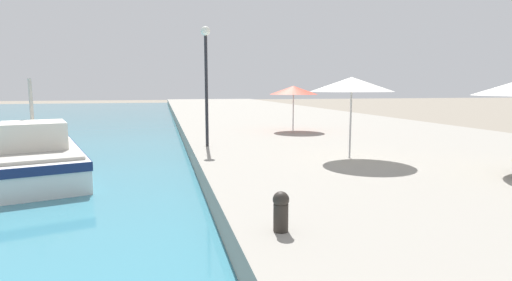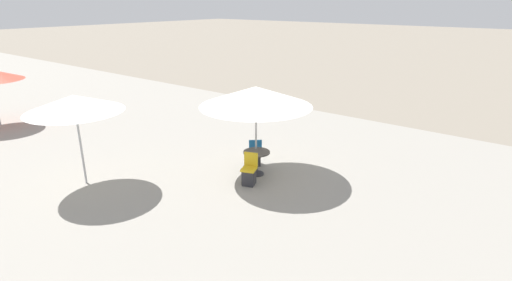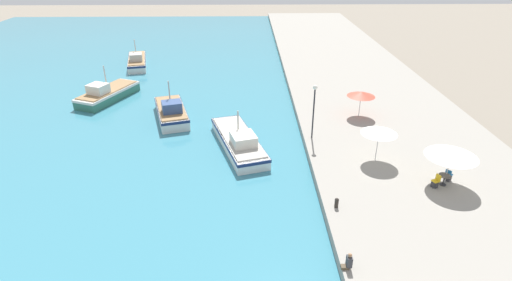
{
  "view_description": "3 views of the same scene",
  "coord_description": "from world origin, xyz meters",
  "px_view_note": "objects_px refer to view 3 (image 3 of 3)",
  "views": [
    {
      "loc": [
        -1.04,
        4.16,
        2.95
      ],
      "look_at": [
        1.5,
        14.96,
        1.46
      ],
      "focal_mm": 28.0,
      "sensor_mm": 36.0,
      "label": 1
    },
    {
      "loc": [
        -0.4,
        5.52,
        5.66
      ],
      "look_at": [
        8.55,
        12.54,
        1.66
      ],
      "focal_mm": 28.0,
      "sensor_mm": 36.0,
      "label": 2
    },
    {
      "loc": [
        -4.57,
        -9.81,
        15.29
      ],
      "look_at": [
        -4.0,
        18.0,
        1.26
      ],
      "focal_mm": 28.0,
      "sensor_mm": 36.0,
      "label": 3
    }
  ],
  "objects_px": {
    "cafe_umbrella_striped": "(361,94)",
    "mooring_bollard": "(337,202)",
    "fishing_boat_near": "(239,141)",
    "cafe_table": "(444,178)",
    "cafe_chair_left": "(435,183)",
    "fishing_boat_mid": "(171,112)",
    "person_at_quay": "(348,262)",
    "cafe_umbrella_pink": "(452,152)",
    "cafe_chair_right": "(448,177)",
    "fishing_boat_distant": "(137,61)",
    "cafe_umbrella_white": "(379,131)",
    "fishing_boat_far": "(107,93)",
    "lamppost": "(314,103)"
  },
  "relations": [
    {
      "from": "fishing_boat_far",
      "to": "cafe_umbrella_pink",
      "type": "height_order",
      "value": "fishing_boat_far"
    },
    {
      "from": "cafe_chair_right",
      "to": "person_at_quay",
      "type": "xyz_separation_m",
      "value": [
        -8.6,
        -7.89,
        0.09
      ]
    },
    {
      "from": "cafe_umbrella_pink",
      "to": "cafe_table",
      "type": "relative_size",
      "value": 4.18
    },
    {
      "from": "fishing_boat_mid",
      "to": "person_at_quay",
      "type": "relative_size",
      "value": 7.74
    },
    {
      "from": "cafe_umbrella_white",
      "to": "cafe_table",
      "type": "relative_size",
      "value": 3.28
    },
    {
      "from": "fishing_boat_far",
      "to": "cafe_umbrella_pink",
      "type": "bearing_deg",
      "value": -9.69
    },
    {
      "from": "fishing_boat_near",
      "to": "cafe_umbrella_pink",
      "type": "distance_m",
      "value": 15.59
    },
    {
      "from": "fishing_boat_far",
      "to": "person_at_quay",
      "type": "bearing_deg",
      "value": -29.33
    },
    {
      "from": "fishing_boat_mid",
      "to": "person_at_quay",
      "type": "distance_m",
      "value": 23.61
    },
    {
      "from": "fishing_boat_far",
      "to": "cafe_umbrella_pink",
      "type": "distance_m",
      "value": 33.3
    },
    {
      "from": "cafe_table",
      "to": "mooring_bollard",
      "type": "distance_m",
      "value": 7.97
    },
    {
      "from": "lamppost",
      "to": "mooring_bollard",
      "type": "bearing_deg",
      "value": -89.34
    },
    {
      "from": "fishing_boat_mid",
      "to": "cafe_table",
      "type": "height_order",
      "value": "fishing_boat_mid"
    },
    {
      "from": "cafe_umbrella_striped",
      "to": "mooring_bollard",
      "type": "height_order",
      "value": "cafe_umbrella_striped"
    },
    {
      "from": "fishing_boat_mid",
      "to": "fishing_boat_far",
      "type": "bearing_deg",
      "value": 129.53
    },
    {
      "from": "cafe_umbrella_striped",
      "to": "cafe_table",
      "type": "xyz_separation_m",
      "value": [
        2.68,
        -11.79,
        -1.6
      ]
    },
    {
      "from": "cafe_umbrella_pink",
      "to": "cafe_chair_right",
      "type": "relative_size",
      "value": 3.67
    },
    {
      "from": "person_at_quay",
      "to": "lamppost",
      "type": "relative_size",
      "value": 0.21
    },
    {
      "from": "fishing_boat_distant",
      "to": "cafe_umbrella_white",
      "type": "bearing_deg",
      "value": -61.17
    },
    {
      "from": "cafe_umbrella_pink",
      "to": "mooring_bollard",
      "type": "xyz_separation_m",
      "value": [
        -7.81,
        -2.51,
        -2.01
      ]
    },
    {
      "from": "fishing_boat_distant",
      "to": "fishing_boat_mid",
      "type": "bearing_deg",
      "value": -79.86
    },
    {
      "from": "cafe_table",
      "to": "mooring_bollard",
      "type": "relative_size",
      "value": 1.22
    },
    {
      "from": "person_at_quay",
      "to": "lamppost",
      "type": "height_order",
      "value": "lamppost"
    },
    {
      "from": "person_at_quay",
      "to": "mooring_bollard",
      "type": "relative_size",
      "value": 1.44
    },
    {
      "from": "mooring_bollard",
      "to": "cafe_table",
      "type": "bearing_deg",
      "value": 17.03
    },
    {
      "from": "fishing_boat_near",
      "to": "cafe_table",
      "type": "height_order",
      "value": "fishing_boat_near"
    },
    {
      "from": "cafe_umbrella_striped",
      "to": "mooring_bollard",
      "type": "distance_m",
      "value": 15.07
    },
    {
      "from": "fishing_boat_near",
      "to": "mooring_bollard",
      "type": "distance_m",
      "value": 10.98
    },
    {
      "from": "person_at_quay",
      "to": "lamppost",
      "type": "bearing_deg",
      "value": 88.67
    },
    {
      "from": "fishing_boat_far",
      "to": "cafe_umbrella_striped",
      "type": "height_order",
      "value": "fishing_boat_far"
    },
    {
      "from": "fishing_boat_distant",
      "to": "cafe_umbrella_striped",
      "type": "relative_size",
      "value": 3.24
    },
    {
      "from": "lamppost",
      "to": "cafe_chair_left",
      "type": "bearing_deg",
      "value": -46.7
    },
    {
      "from": "cafe_umbrella_white",
      "to": "cafe_umbrella_striped",
      "type": "distance_m",
      "value": 8.33
    },
    {
      "from": "fishing_boat_mid",
      "to": "cafe_umbrella_striped",
      "type": "distance_m",
      "value": 17.68
    },
    {
      "from": "fishing_boat_far",
      "to": "cafe_umbrella_striped",
      "type": "bearing_deg",
      "value": 8.91
    },
    {
      "from": "cafe_chair_left",
      "to": "fishing_boat_distant",
      "type": "bearing_deg",
      "value": 20.17
    },
    {
      "from": "fishing_boat_far",
      "to": "lamppost",
      "type": "height_order",
      "value": "lamppost"
    },
    {
      "from": "fishing_boat_near",
      "to": "cafe_chair_left",
      "type": "distance_m",
      "value": 14.83
    },
    {
      "from": "fishing_boat_distant",
      "to": "cafe_umbrella_striped",
      "type": "bearing_deg",
      "value": -49.89
    },
    {
      "from": "fishing_boat_distant",
      "to": "person_at_quay",
      "type": "distance_m",
      "value": 42.95
    },
    {
      "from": "fishing_boat_distant",
      "to": "cafe_chair_right",
      "type": "xyz_separation_m",
      "value": [
        28.38,
        -30.24,
        0.24
      ]
    },
    {
      "from": "cafe_umbrella_pink",
      "to": "cafe_table",
      "type": "xyz_separation_m",
      "value": [
        -0.19,
        -0.17,
        -1.83
      ]
    },
    {
      "from": "fishing_boat_distant",
      "to": "person_at_quay",
      "type": "bearing_deg",
      "value": -75.52
    },
    {
      "from": "cafe_umbrella_striped",
      "to": "person_at_quay",
      "type": "bearing_deg",
      "value": -105.67
    },
    {
      "from": "cafe_umbrella_white",
      "to": "lamppost",
      "type": "distance_m",
      "value": 5.65
    },
    {
      "from": "cafe_chair_right",
      "to": "person_at_quay",
      "type": "distance_m",
      "value": 11.67
    },
    {
      "from": "fishing_boat_mid",
      "to": "mooring_bollard",
      "type": "relative_size",
      "value": 11.14
    },
    {
      "from": "fishing_boat_near",
      "to": "mooring_bollard",
      "type": "relative_size",
      "value": 13.99
    },
    {
      "from": "cafe_umbrella_pink",
      "to": "cafe_chair_right",
      "type": "xyz_separation_m",
      "value": [
        0.35,
        0.31,
        -2.04
      ]
    },
    {
      "from": "cafe_chair_left",
      "to": "mooring_bollard",
      "type": "xyz_separation_m",
      "value": [
        -6.94,
        -2.07,
        0.02
      ]
    }
  ]
}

